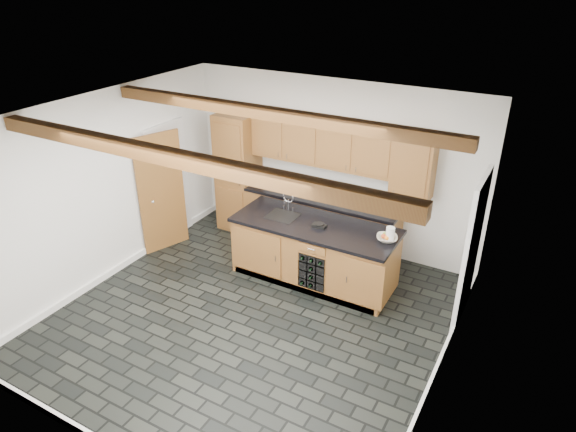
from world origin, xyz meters
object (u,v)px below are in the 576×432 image
Objects in this scene: kitchen_scale at (319,225)px; paper_towel at (390,235)px; island at (314,252)px; fruit_bowl at (387,238)px.

paper_towel is (1.03, 0.09, 0.08)m from kitchen_scale.
fruit_bowl reaches higher than island.
fruit_bowl is (0.99, 0.10, 0.01)m from kitchen_scale.
island is 8.73× the size of fruit_bowl.
paper_towel is at bearing -4.72° from fruit_bowl.
fruit_bowl reaches higher than kitchen_scale.
island is 0.50m from kitchen_scale.
island is at bearing -177.25° from paper_towel.
kitchen_scale is 0.94× the size of paper_towel.
fruit_bowl is 0.08m from paper_towel.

